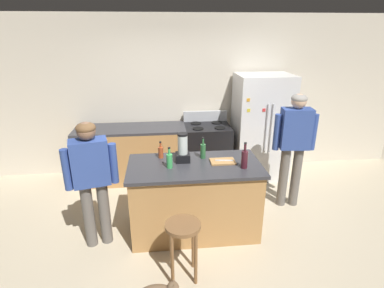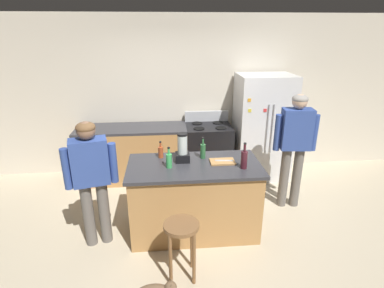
{
  "view_description": "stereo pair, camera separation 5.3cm",
  "coord_description": "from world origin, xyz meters",
  "px_view_note": "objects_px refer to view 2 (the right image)",
  "views": [
    {
      "loc": [
        -0.39,
        -3.32,
        2.46
      ],
      "look_at": [
        0.0,
        0.3,
        1.08
      ],
      "focal_mm": 28.61,
      "sensor_mm": 36.0,
      "label": 1
    },
    {
      "loc": [
        -0.33,
        -3.32,
        2.46
      ],
      "look_at": [
        0.0,
        0.3,
        1.08
      ],
      "focal_mm": 28.61,
      "sensor_mm": 36.0,
      "label": 2
    }
  ],
  "objects_px": {
    "bottle_cooking_sauce": "(161,152)",
    "bottle_wine": "(244,159)",
    "bar_stool": "(181,236)",
    "chef_knife": "(224,161)",
    "kitchen_island": "(194,198)",
    "bottle_olive_oil": "(203,151)",
    "blender_appliance": "(182,150)",
    "refrigerator": "(262,127)",
    "person_by_island_left": "(91,173)",
    "person_by_sink_right": "(295,141)",
    "stove_range": "(208,151)",
    "cutting_board": "(222,162)",
    "bottle_soda": "(169,160)"
  },
  "relations": [
    {
      "from": "bottle_cooking_sauce",
      "to": "bottle_wine",
      "type": "bearing_deg",
      "value": -22.91
    },
    {
      "from": "person_by_island_left",
      "to": "kitchen_island",
      "type": "bearing_deg",
      "value": 6.55
    },
    {
      "from": "bottle_cooking_sauce",
      "to": "cutting_board",
      "type": "bearing_deg",
      "value": -16.48
    },
    {
      "from": "person_by_sink_right",
      "to": "bar_stool",
      "type": "relative_size",
      "value": 2.56
    },
    {
      "from": "bottle_cooking_sauce",
      "to": "cutting_board",
      "type": "height_order",
      "value": "bottle_cooking_sauce"
    },
    {
      "from": "blender_appliance",
      "to": "bottle_olive_oil",
      "type": "height_order",
      "value": "blender_appliance"
    },
    {
      "from": "bar_stool",
      "to": "cutting_board",
      "type": "distance_m",
      "value": 1.07
    },
    {
      "from": "chef_knife",
      "to": "stove_range",
      "type": "bearing_deg",
      "value": 96.53
    },
    {
      "from": "stove_range",
      "to": "person_by_sink_right",
      "type": "relative_size",
      "value": 0.67
    },
    {
      "from": "person_by_sink_right",
      "to": "bottle_soda",
      "type": "distance_m",
      "value": 1.82
    },
    {
      "from": "bottle_olive_oil",
      "to": "blender_appliance",
      "type": "bearing_deg",
      "value": -165.0
    },
    {
      "from": "kitchen_island",
      "to": "bottle_soda",
      "type": "relative_size",
      "value": 6.26
    },
    {
      "from": "bar_stool",
      "to": "chef_knife",
      "type": "relative_size",
      "value": 2.95
    },
    {
      "from": "stove_range",
      "to": "cutting_board",
      "type": "bearing_deg",
      "value": -91.75
    },
    {
      "from": "stove_range",
      "to": "bottle_olive_oil",
      "type": "height_order",
      "value": "bottle_olive_oil"
    },
    {
      "from": "kitchen_island",
      "to": "bottle_soda",
      "type": "bearing_deg",
      "value": -169.62
    },
    {
      "from": "blender_appliance",
      "to": "cutting_board",
      "type": "bearing_deg",
      "value": -10.14
    },
    {
      "from": "bar_stool",
      "to": "bottle_wine",
      "type": "xyz_separation_m",
      "value": [
        0.77,
        0.63,
        0.54
      ]
    },
    {
      "from": "person_by_island_left",
      "to": "cutting_board",
      "type": "bearing_deg",
      "value": 6.24
    },
    {
      "from": "kitchen_island",
      "to": "bottle_olive_oil",
      "type": "xyz_separation_m",
      "value": [
        0.13,
        0.19,
        0.56
      ]
    },
    {
      "from": "bar_stool",
      "to": "kitchen_island",
      "type": "bearing_deg",
      "value": 75.14
    },
    {
      "from": "bottle_cooking_sauce",
      "to": "chef_knife",
      "type": "xyz_separation_m",
      "value": [
        0.77,
        -0.22,
        -0.06
      ]
    },
    {
      "from": "refrigerator",
      "to": "person_by_sink_right",
      "type": "relative_size",
      "value": 1.07
    },
    {
      "from": "stove_range",
      "to": "chef_knife",
      "type": "xyz_separation_m",
      "value": [
        -0.03,
        -1.49,
        0.48
      ]
    },
    {
      "from": "stove_range",
      "to": "bottle_cooking_sauce",
      "type": "relative_size",
      "value": 5.14
    },
    {
      "from": "bar_stool",
      "to": "bottle_olive_oil",
      "type": "distance_m",
      "value": 1.15
    },
    {
      "from": "refrigerator",
      "to": "blender_appliance",
      "type": "relative_size",
      "value": 4.94
    },
    {
      "from": "stove_range",
      "to": "cutting_board",
      "type": "height_order",
      "value": "stove_range"
    },
    {
      "from": "bar_stool",
      "to": "bottle_soda",
      "type": "height_order",
      "value": "bottle_soda"
    },
    {
      "from": "kitchen_island",
      "to": "cutting_board",
      "type": "bearing_deg",
      "value": 5.19
    },
    {
      "from": "kitchen_island",
      "to": "bottle_olive_oil",
      "type": "height_order",
      "value": "bottle_olive_oil"
    },
    {
      "from": "kitchen_island",
      "to": "refrigerator",
      "type": "distance_m",
      "value": 2.04
    },
    {
      "from": "blender_appliance",
      "to": "chef_knife",
      "type": "distance_m",
      "value": 0.52
    },
    {
      "from": "blender_appliance",
      "to": "refrigerator",
      "type": "bearing_deg",
      "value": 43.72
    },
    {
      "from": "person_by_island_left",
      "to": "chef_knife",
      "type": "relative_size",
      "value": 6.99
    },
    {
      "from": "refrigerator",
      "to": "person_by_island_left",
      "type": "relative_size",
      "value": 1.15
    },
    {
      "from": "kitchen_island",
      "to": "person_by_sink_right",
      "type": "bearing_deg",
      "value": 18.15
    },
    {
      "from": "person_by_sink_right",
      "to": "bottle_wine",
      "type": "height_order",
      "value": "person_by_sink_right"
    },
    {
      "from": "bottle_wine",
      "to": "stove_range",
      "type": "bearing_deg",
      "value": 95.78
    },
    {
      "from": "bottle_wine",
      "to": "cutting_board",
      "type": "height_order",
      "value": "bottle_wine"
    },
    {
      "from": "person_by_island_left",
      "to": "bar_stool",
      "type": "xyz_separation_m",
      "value": [
        0.97,
        -0.64,
        -0.42
      ]
    },
    {
      "from": "blender_appliance",
      "to": "bottle_wine",
      "type": "distance_m",
      "value": 0.75
    },
    {
      "from": "person_by_island_left",
      "to": "bottle_cooking_sauce",
      "type": "relative_size",
      "value": 7.12
    },
    {
      "from": "person_by_sink_right",
      "to": "bottle_cooking_sauce",
      "type": "xyz_separation_m",
      "value": [
        -1.84,
        -0.22,
        -0.0
      ]
    },
    {
      "from": "person_by_island_left",
      "to": "bar_stool",
      "type": "bearing_deg",
      "value": -33.53
    },
    {
      "from": "blender_appliance",
      "to": "bottle_olive_oil",
      "type": "bearing_deg",
      "value": 15.0
    },
    {
      "from": "person_by_sink_right",
      "to": "person_by_island_left",
      "type": "bearing_deg",
      "value": -166.95
    },
    {
      "from": "person_by_island_left",
      "to": "person_by_sink_right",
      "type": "xyz_separation_m",
      "value": [
        2.62,
        0.61,
        0.08
      ]
    },
    {
      "from": "bottle_soda",
      "to": "bottle_olive_oil",
      "type": "bearing_deg",
      "value": 29.51
    },
    {
      "from": "kitchen_island",
      "to": "bar_stool",
      "type": "xyz_separation_m",
      "value": [
        -0.21,
        -0.78,
        0.04
      ]
    }
  ]
}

